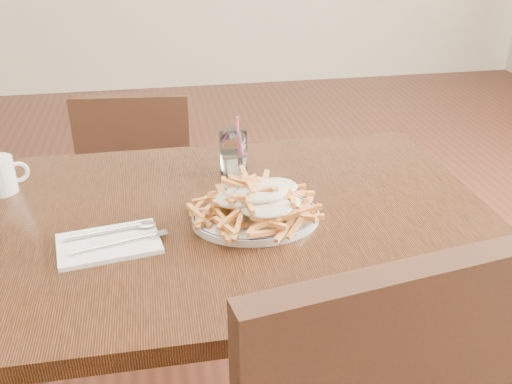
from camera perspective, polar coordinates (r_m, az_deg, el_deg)
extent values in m
cube|color=black|center=(1.27, -3.47, -3.03)|extent=(1.20, 0.80, 0.04)
cylinder|color=black|center=(1.81, -22.37, -9.15)|extent=(0.05, 0.05, 0.71)
cylinder|color=black|center=(1.88, 12.39, -6.03)|extent=(0.05, 0.05, 0.71)
cube|color=black|center=(2.19, -11.02, -0.02)|extent=(0.41, 0.41, 0.04)
cube|color=black|center=(1.94, -12.07, 3.56)|extent=(0.38, 0.07, 0.41)
cylinder|color=black|center=(2.41, -6.45, -2.39)|extent=(0.03, 0.03, 0.37)
cylinder|color=black|center=(2.45, -14.01, -2.62)|extent=(0.03, 0.03, 0.37)
cylinder|color=black|center=(2.14, -6.64, -6.65)|extent=(0.03, 0.03, 0.37)
cylinder|color=black|center=(2.18, -15.19, -6.83)|extent=(0.03, 0.03, 0.37)
torus|color=black|center=(1.22, 0.00, -2.34)|extent=(0.27, 0.27, 0.01)
ellipsoid|color=beige|center=(1.19, 0.00, 0.33)|extent=(0.22, 0.19, 0.03)
cube|color=white|center=(1.18, -14.50, -5.02)|extent=(0.22, 0.16, 0.01)
cylinder|color=white|center=(1.43, -2.26, 4.03)|extent=(0.07, 0.07, 0.11)
cylinder|color=white|center=(1.44, -2.24, 2.98)|extent=(0.06, 0.06, 0.05)
cylinder|color=pink|center=(1.43, -1.88, 5.00)|extent=(0.01, 0.04, 0.15)
torus|color=white|center=(1.46, -22.71, 1.85)|extent=(0.05, 0.02, 0.05)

